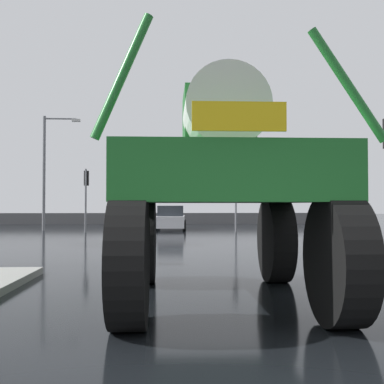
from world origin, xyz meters
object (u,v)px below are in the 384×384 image
sedan_ahead (171,219)px  streetlight_far_left (47,165)px  traffic_signal_far_right (235,181)px  traffic_signal_far_left (86,186)px  oversize_sprayer (220,186)px

sedan_ahead → streetlight_far_left: bearing=95.2°
sedan_ahead → traffic_signal_far_right: (3.72, -2.50, 2.26)m
traffic_signal_far_left → streetlight_far_left: (-2.72, 2.13, 1.36)m
oversize_sprayer → traffic_signal_far_left: size_ratio=1.47×
sedan_ahead → traffic_signal_far_left: size_ratio=1.15×
traffic_signal_far_left → streetlight_far_left: bearing=142.0°
oversize_sprayer → traffic_signal_far_left: (-5.51, 19.48, 0.74)m
traffic_signal_far_right → traffic_signal_far_left: bearing=180.0°
sedan_ahead → traffic_signal_far_left: bearing=119.7°
sedan_ahead → traffic_signal_far_right: 5.02m
sedan_ahead → streetlight_far_left: streetlight_far_left is taller
traffic_signal_far_left → traffic_signal_far_right: traffic_signal_far_right is taller
oversize_sprayer → traffic_signal_far_left: 20.26m
oversize_sprayer → streetlight_far_left: (-8.24, 21.61, 2.09)m
sedan_ahead → traffic_signal_far_right: size_ratio=1.02×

